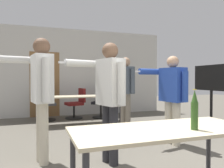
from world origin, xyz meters
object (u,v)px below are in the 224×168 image
object	(u,v)px
tv_screen	(211,91)
person_left_plaid	(172,92)
person_right_polo	(109,90)
person_center_tall	(41,87)
office_chair_near_pushed	(46,105)
office_chair_mid_tucked	(76,105)
beer_bottle	(195,111)
office_chair_side_rolled	(102,103)
person_far_watching	(125,85)

from	to	relation	value
tv_screen	person_left_plaid	distance (m)	1.48
person_right_polo	person_left_plaid	distance (m)	1.46
person_center_tall	office_chair_near_pushed	size ratio (longest dim) A/B	1.89
person_center_tall	office_chair_mid_tucked	bearing A→B (deg)	-28.47
person_right_polo	person_center_tall	world-z (taller)	person_center_tall
beer_bottle	tv_screen	bearing A→B (deg)	44.19
office_chair_side_rolled	beer_bottle	xyz separation A→B (m)	(-0.59, -4.94, 0.48)
person_far_watching	person_center_tall	size ratio (longest dim) A/B	0.97
person_right_polo	person_left_plaid	bearing A→B (deg)	-85.94
person_far_watching	beer_bottle	xyz separation A→B (m)	(-0.73, -3.38, -0.14)
tv_screen	office_chair_near_pushed	bearing A→B (deg)	-127.77
office_chair_mid_tucked	beer_bottle	size ratio (longest dim) A/B	2.52
person_far_watching	person_left_plaid	world-z (taller)	person_far_watching
person_right_polo	person_left_plaid	world-z (taller)	person_right_polo
person_far_watching	office_chair_mid_tucked	size ratio (longest dim) A/B	1.90
office_chair_mid_tucked	tv_screen	bearing A→B (deg)	-147.72
person_far_watching	office_chair_mid_tucked	distance (m)	1.98
office_chair_mid_tucked	office_chair_side_rolled	distance (m)	0.78
person_center_tall	office_chair_near_pushed	world-z (taller)	person_center_tall
person_center_tall	office_chair_mid_tucked	size ratio (longest dim) A/B	1.95
tv_screen	person_left_plaid	bearing A→B (deg)	-69.72
office_chair_near_pushed	office_chair_side_rolled	distance (m)	1.67
tv_screen	person_right_polo	size ratio (longest dim) A/B	0.89
office_chair_side_rolled	beer_bottle	distance (m)	5.00
person_far_watching	person_center_tall	world-z (taller)	person_center_tall
office_chair_mid_tucked	office_chair_near_pushed	size ratio (longest dim) A/B	0.97
person_left_plaid	beer_bottle	size ratio (longest dim) A/B	4.48
person_left_plaid	beer_bottle	xyz separation A→B (m)	(-1.01, -1.82, -0.05)
beer_bottle	office_chair_side_rolled	bearing A→B (deg)	83.24
person_far_watching	tv_screen	bearing A→B (deg)	-141.76
person_center_tall	person_right_polo	bearing A→B (deg)	-121.10
person_right_polo	office_chair_side_rolled	distance (m)	3.79
office_chair_mid_tucked	office_chair_side_rolled	size ratio (longest dim) A/B	0.98
tv_screen	person_right_polo	bearing A→B (deg)	-69.82
person_center_tall	beer_bottle	distance (m)	2.09
person_far_watching	office_chair_near_pushed	size ratio (longest dim) A/B	1.84
tv_screen	office_chair_mid_tucked	distance (m)	3.77
tv_screen	office_chair_near_pushed	world-z (taller)	tv_screen
person_right_polo	office_chair_mid_tucked	world-z (taller)	person_right_polo
office_chair_mid_tucked	office_chair_near_pushed	bearing A→B (deg)	77.76
office_chair_side_rolled	person_right_polo	bearing A→B (deg)	113.48
person_far_watching	person_right_polo	distance (m)	2.33
person_far_watching	beer_bottle	size ratio (longest dim) A/B	4.80
person_far_watching	person_center_tall	xyz separation A→B (m)	(-2.00, -1.73, 0.03)
person_right_polo	office_chair_near_pushed	xyz separation A→B (m)	(-0.72, 3.71, -0.59)
person_center_tall	person_far_watching	bearing A→B (deg)	-59.91
person_right_polo	person_center_tall	distance (m)	0.97
person_left_plaid	office_chair_side_rolled	distance (m)	3.19
tv_screen	office_chair_side_rolled	xyz separation A→B (m)	(-1.81, 2.61, -0.49)
person_far_watching	person_right_polo	world-z (taller)	person_far_watching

